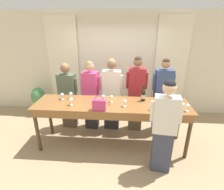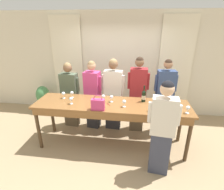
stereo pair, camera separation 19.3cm
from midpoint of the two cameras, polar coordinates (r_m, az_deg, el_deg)
ground_plane at (r=4.00m, az=1.28°, el=-15.64°), size 18.00×18.00×0.00m
wall_back at (r=4.97m, az=3.66°, el=9.87°), size 12.00×0.06×2.80m
curtain_panel_left at (r=5.23m, az=-13.05°, el=9.34°), size 0.86×0.03×2.69m
curtain_panel_right at (r=5.04m, az=20.83°, el=8.00°), size 0.86×0.03×2.69m
tasting_bar at (r=3.50m, az=1.35°, el=-4.43°), size 3.09×0.78×0.98m
wine_bottle at (r=3.60m, az=11.84°, el=-0.29°), size 0.08×0.08×0.34m
handbag at (r=3.19m, az=-2.88°, el=-3.05°), size 0.24×0.10×0.30m
wine_glass_front_left at (r=3.25m, az=14.34°, el=-3.53°), size 0.07×0.07×0.14m
wine_glass_front_mid at (r=3.39m, az=25.08°, el=-3.89°), size 0.07×0.07×0.14m
wine_glass_front_right at (r=3.81m, az=-14.22°, el=0.36°), size 0.07×0.07×0.14m
wine_glass_center_left at (r=3.80m, az=-11.56°, el=0.59°), size 0.07×0.07×0.14m
wine_glass_center_mid at (r=3.50m, az=-11.75°, el=-1.36°), size 0.07×0.07×0.14m
wine_glass_center_right at (r=3.55m, az=-1.27°, el=-0.53°), size 0.07×0.07×0.14m
wine_glass_back_left at (r=3.22m, az=17.71°, el=-4.09°), size 0.07×0.07×0.14m
wine_glass_back_mid at (r=3.32m, az=5.66°, el=-2.28°), size 0.07×0.07×0.14m
wine_glass_back_right at (r=3.52m, az=1.40°, el=-0.77°), size 0.07×0.07×0.14m
pen at (r=3.44m, az=0.45°, el=-3.08°), size 0.08×0.10×0.01m
guest_olive_jacket at (r=4.38m, az=-12.30°, el=0.15°), size 0.52×0.26×1.64m
guest_pink_top at (r=4.22m, az=-5.00°, el=-0.01°), size 0.47×0.32×1.69m
guest_cream_sweater at (r=4.13m, az=1.73°, el=0.30°), size 0.53×0.24×1.75m
guest_striped_shirt at (r=4.11m, az=9.72°, el=0.12°), size 0.49×0.24×1.81m
guest_navy_coat at (r=4.19m, az=17.98°, el=-0.52°), size 0.50×0.25×1.77m
host_pouring at (r=3.00m, az=17.92°, el=-10.31°), size 0.50×0.25×1.69m
potted_plant at (r=5.49m, az=-20.62°, el=-0.56°), size 0.38×0.38×0.79m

